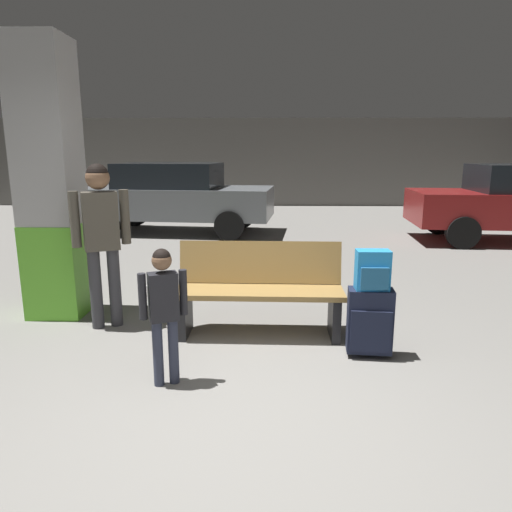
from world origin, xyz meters
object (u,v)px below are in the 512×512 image
child (163,302)px  parked_car_far (175,196)px  suitcase (370,321)px  adult (101,229)px  backpack_bright (373,271)px  structural_pillar (51,183)px  bench (260,290)px

child → parked_car_far: 7.05m
suitcase → adult: (-2.51, 0.67, 0.69)m
suitcase → parked_car_far: bearing=114.0°
child → parked_car_far: bearing=99.8°
parked_car_far → backpack_bright: bearing=-66.0°
backpack_bright → adult: bearing=165.0°
structural_pillar → adult: (0.64, -0.41, -0.41)m
structural_pillar → bench: size_ratio=1.79×
adult → structural_pillar: bearing=147.7°
structural_pillar → parked_car_far: structural_pillar is taller
bench → child: size_ratio=1.52×
bench → backpack_bright: 1.14m
backpack_bright → adult: 2.61m
suitcase → backpack_bright: 0.45m
parked_car_far → adult: bearing=-86.5°
backpack_bright → parked_car_far: parked_car_far is taller
adult → bench: bearing=-5.5°
child → parked_car_far: size_ratio=0.25×
backpack_bright → child: 1.75m
parked_car_far → structural_pillar: bearing=-93.2°
suitcase → parked_car_far: size_ratio=0.14×
bench → child: (-0.70, -1.06, 0.21)m
structural_pillar → adult: bearing=-32.3°
structural_pillar → parked_car_far: bearing=86.8°
adult → backpack_bright: bearing=-15.0°
child → parked_car_far: parked_car_far is taller
backpack_bright → child: size_ratio=0.32×
bench → suitcase: size_ratio=2.67×
adult → child: bearing=-54.8°
structural_pillar → suitcase: 3.51m
structural_pillar → bench: structural_pillar is taller
suitcase → child: (-1.66, -0.53, 0.33)m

